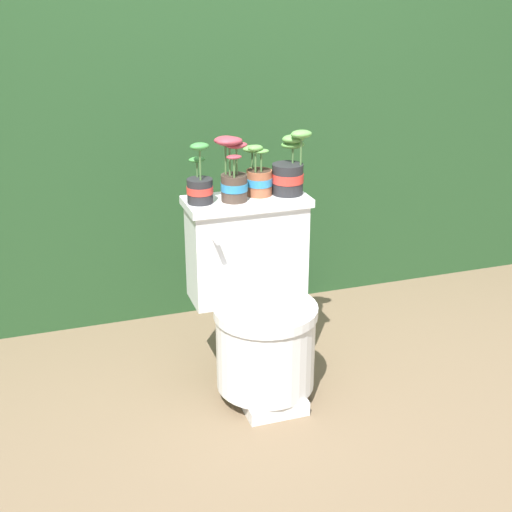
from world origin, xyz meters
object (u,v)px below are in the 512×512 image
object	(u,v)px
potted_plant_left	(200,185)
potted_plant_midleft	(233,175)
toilet	(258,307)
potted_plant_midright	(289,171)
potted_plant_middle	(259,177)

from	to	relation	value
potted_plant_left	potted_plant_midleft	size ratio (longest dim) A/B	0.94
toilet	potted_plant_midleft	size ratio (longest dim) A/B	3.01
toilet	potted_plant_midright	distance (m)	0.52
potted_plant_left	potted_plant_midright	size ratio (longest dim) A/B	0.92
potted_plant_midleft	potted_plant_middle	distance (m)	0.12
potted_plant_midleft	potted_plant_midright	xyz separation A→B (m)	(0.22, 0.02, -0.01)
toilet	potted_plant_midright	world-z (taller)	potted_plant_midright
toilet	potted_plant_midright	bearing A→B (deg)	38.08
potted_plant_midright	toilet	bearing A→B (deg)	-141.92
toilet	potted_plant_midleft	xyz separation A→B (m)	(-0.06, 0.11, 0.48)
potted_plant_middle	potted_plant_midleft	bearing A→B (deg)	-160.86
potted_plant_left	potted_plant_midleft	xyz separation A→B (m)	(0.12, -0.02, 0.03)
potted_plant_left	potted_plant_middle	size ratio (longest dim) A/B	1.14
potted_plant_midright	potted_plant_left	bearing A→B (deg)	-179.54
toilet	potted_plant_midleft	distance (m)	0.50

